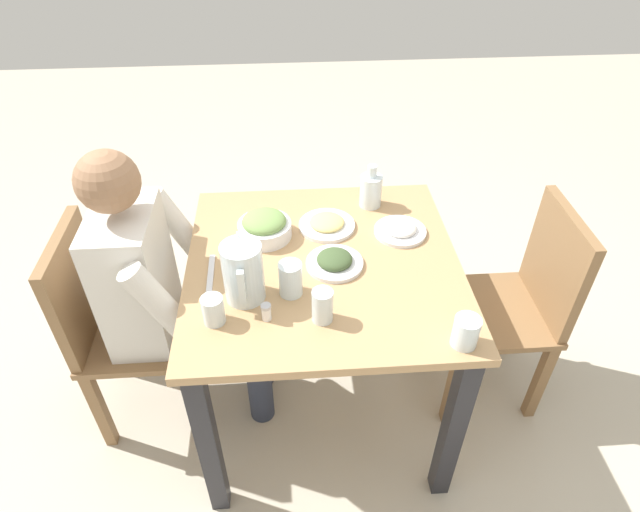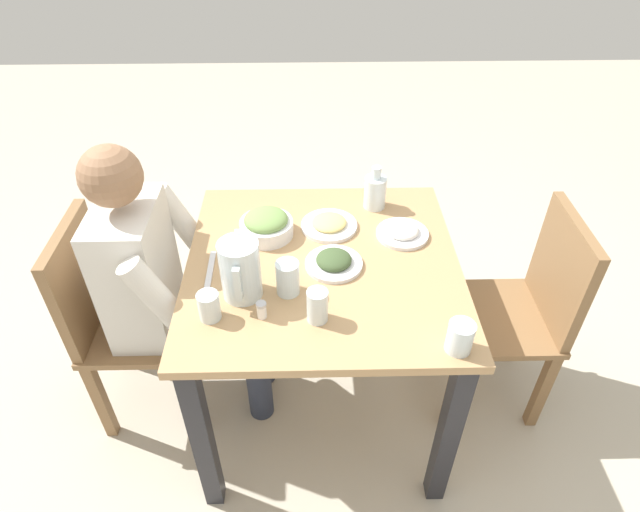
% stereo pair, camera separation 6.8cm
% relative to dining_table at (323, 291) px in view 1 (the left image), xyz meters
% --- Properties ---
extents(ground_plane, '(8.00, 8.00, 0.00)m').
position_rel_dining_table_xyz_m(ground_plane, '(0.00, 0.00, -0.63)').
color(ground_plane, '#B7AD99').
extents(dining_table, '(0.88, 0.88, 0.76)m').
position_rel_dining_table_xyz_m(dining_table, '(0.00, 0.00, 0.00)').
color(dining_table, tan).
rests_on(dining_table, ground_plane).
extents(chair_near, '(0.40, 0.40, 0.86)m').
position_rel_dining_table_xyz_m(chair_near, '(-0.05, -0.74, -0.15)').
color(chair_near, olive).
rests_on(chair_near, ground_plane).
extents(chair_far, '(0.40, 0.40, 0.86)m').
position_rel_dining_table_xyz_m(chair_far, '(-0.06, 0.74, -0.15)').
color(chair_far, olive).
rests_on(chair_far, ground_plane).
extents(diner_near, '(0.48, 0.53, 1.15)m').
position_rel_dining_table_xyz_m(diner_near, '(-0.05, -0.54, -0.00)').
color(diner_near, silver).
rests_on(diner_near, ground_plane).
extents(water_pitcher, '(0.16, 0.12, 0.19)m').
position_rel_dining_table_xyz_m(water_pitcher, '(0.15, -0.25, 0.23)').
color(water_pitcher, silver).
rests_on(water_pitcher, dining_table).
extents(salad_bowl, '(0.18, 0.18, 0.09)m').
position_rel_dining_table_xyz_m(salad_bowl, '(-0.15, -0.19, 0.17)').
color(salad_bowl, white).
rests_on(salad_bowl, dining_table).
extents(plate_yoghurt, '(0.18, 0.18, 0.04)m').
position_rel_dining_table_xyz_m(plate_yoghurt, '(-0.14, 0.28, 0.15)').
color(plate_yoghurt, white).
rests_on(plate_yoghurt, dining_table).
extents(plate_fries, '(0.20, 0.20, 0.04)m').
position_rel_dining_table_xyz_m(plate_fries, '(-0.19, 0.03, 0.15)').
color(plate_fries, white).
rests_on(plate_fries, dining_table).
extents(plate_dolmas, '(0.18, 0.18, 0.05)m').
position_rel_dining_table_xyz_m(plate_dolmas, '(0.02, 0.03, 0.15)').
color(plate_dolmas, white).
rests_on(plate_dolmas, dining_table).
extents(water_glass_near_right, '(0.07, 0.07, 0.09)m').
position_rel_dining_table_xyz_m(water_glass_near_right, '(0.38, 0.35, 0.18)').
color(water_glass_near_right, silver).
rests_on(water_glass_near_right, dining_table).
extents(water_glass_near_left, '(0.07, 0.07, 0.11)m').
position_rel_dining_table_xyz_m(water_glass_near_left, '(0.14, -0.11, 0.19)').
color(water_glass_near_left, silver).
rests_on(water_glass_near_left, dining_table).
extents(water_glass_by_pitcher, '(0.06, 0.06, 0.11)m').
position_rel_dining_table_xyz_m(water_glass_by_pitcher, '(0.26, -0.02, 0.18)').
color(water_glass_by_pitcher, silver).
rests_on(water_glass_by_pitcher, dining_table).
extents(water_glass_center, '(0.06, 0.06, 0.09)m').
position_rel_dining_table_xyz_m(water_glass_center, '(0.24, -0.33, 0.18)').
color(water_glass_center, silver).
rests_on(water_glass_center, dining_table).
extents(oil_carafe, '(0.08, 0.08, 0.16)m').
position_rel_dining_table_xyz_m(oil_carafe, '(-0.32, 0.20, 0.19)').
color(oil_carafe, silver).
rests_on(oil_carafe, dining_table).
extents(salt_shaker, '(0.03, 0.03, 0.05)m').
position_rel_dining_table_xyz_m(salt_shaker, '(0.24, -0.18, 0.16)').
color(salt_shaker, white).
rests_on(salt_shaker, dining_table).
extents(fork_near, '(0.17, 0.04, 0.01)m').
position_rel_dining_table_xyz_m(fork_near, '(-0.00, -0.31, 0.14)').
color(fork_near, silver).
rests_on(fork_near, dining_table).
extents(knife_near, '(0.19, 0.02, 0.01)m').
position_rel_dining_table_xyz_m(knife_near, '(0.04, -0.36, 0.14)').
color(knife_near, silver).
rests_on(knife_near, dining_table).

